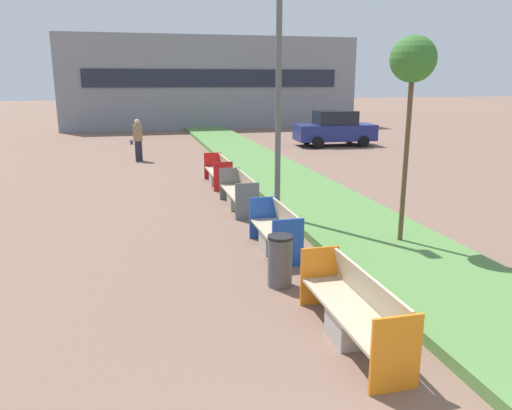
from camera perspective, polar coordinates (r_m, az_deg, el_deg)
name	(u,v)px	position (r m, az deg, el deg)	size (l,w,h in m)	color
planter_grass_strip	(313,198)	(14.69, 6.51, 0.79)	(2.80, 120.00, 0.18)	#568442
building_backdrop	(206,83)	(40.10, -5.71, 13.75)	(21.12, 8.62, 6.44)	gray
bench_orange_frame	(354,314)	(7.03, 11.11, -12.18)	(0.65, 2.43, 0.94)	#ADA8A0
bench_blue_frame	(276,234)	(10.32, 2.30, -3.36)	(0.65, 1.89, 0.94)	#ADA8A0
bench_grey_frame	(239,195)	(13.73, -1.91, 1.15)	(0.65, 2.33, 0.94)	#ADA8A0
bench_red_frame	(219,174)	(16.92, -4.27, 3.58)	(0.65, 2.13, 0.94)	#ADA8A0
litter_bin	(280,261)	(8.58, 2.76, -6.39)	(0.43, 0.43, 0.90)	#4C4F51
street_lamp_post	(279,45)	(11.97, 2.64, 17.83)	(0.24, 0.44, 7.70)	#56595B
sapling_tree_near	(413,64)	(10.48, 17.49, 15.11)	(0.90, 0.90, 4.30)	brown
pedestrian_walking	(138,140)	(22.36, -13.35, 7.28)	(0.53, 0.24, 1.81)	#232633
parked_car_distant	(335,129)	(27.22, 8.99, 8.62)	(4.30, 2.00, 1.86)	navy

